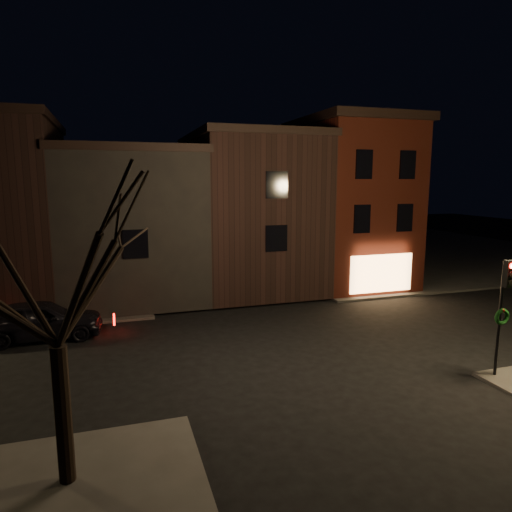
% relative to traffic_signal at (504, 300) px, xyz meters
% --- Properties ---
extents(ground, '(120.00, 120.00, 0.00)m').
position_rel_traffic_signal_xyz_m(ground, '(-5.60, 5.51, -2.81)').
color(ground, black).
rests_on(ground, ground).
extents(sidewalk_far_right, '(30.00, 30.00, 0.12)m').
position_rel_traffic_signal_xyz_m(sidewalk_far_right, '(14.40, 25.51, -2.75)').
color(sidewalk_far_right, '#2D2B28').
rests_on(sidewalk_far_right, ground).
extents(corner_building, '(6.50, 8.50, 10.50)m').
position_rel_traffic_signal_xyz_m(corner_building, '(2.40, 14.98, 2.59)').
color(corner_building, '#4C170D').
rests_on(corner_building, ground).
extents(row_building_a, '(7.30, 10.30, 9.40)m').
position_rel_traffic_signal_xyz_m(row_building_a, '(-4.10, 16.01, 2.03)').
color(row_building_a, black).
rests_on(row_building_a, ground).
extents(row_building_b, '(7.80, 10.30, 8.40)m').
position_rel_traffic_signal_xyz_m(row_building_b, '(-11.35, 16.01, 1.53)').
color(row_building_b, black).
rests_on(row_building_b, ground).
extents(traffic_signal, '(0.58, 0.38, 4.05)m').
position_rel_traffic_signal_xyz_m(traffic_signal, '(0.00, 0.00, 0.00)').
color(traffic_signal, black).
rests_on(traffic_signal, sidewalk_near_right).
extents(bare_tree_left, '(5.60, 5.60, 7.50)m').
position_rel_traffic_signal_xyz_m(bare_tree_left, '(-13.60, -1.49, 2.63)').
color(bare_tree_left, black).
rests_on(bare_tree_left, sidewalk_near_left).
extents(parked_car_a, '(5.06, 2.09, 1.72)m').
position_rel_traffic_signal_xyz_m(parked_car_a, '(-15.51, 9.10, -1.95)').
color(parked_car_a, black).
rests_on(parked_car_a, ground).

